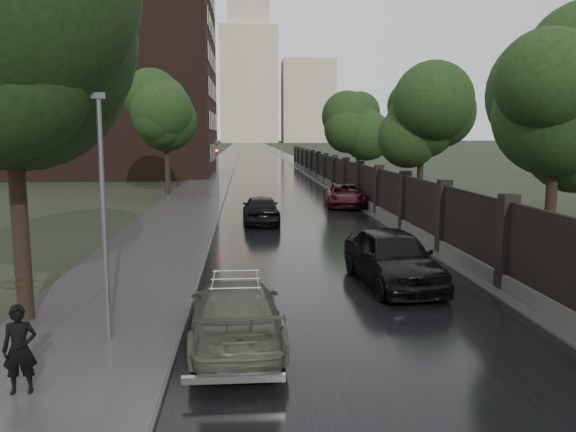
{
  "coord_description": "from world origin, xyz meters",
  "views": [
    {
      "loc": [
        -2.6,
        -9.72,
        4.31
      ],
      "look_at": [
        -1.12,
        9.55,
        1.5
      ],
      "focal_mm": 35.0,
      "sensor_mm": 36.0,
      "label": 1
    }
  ],
  "objects_px": {
    "tree_left_near": "(7,34)",
    "car_right_near": "(392,257)",
    "lamp_post": "(104,218)",
    "hatchback_left": "(261,209)",
    "traffic_light": "(217,166)",
    "tree_right_a": "(557,115)",
    "pedestrian_umbrella": "(16,302)",
    "tree_right_b": "(422,123)",
    "volga_sedan": "(236,313)",
    "tree_left_far": "(166,121)",
    "tree_right_c": "(359,127)",
    "car_right_far": "(345,195)"
  },
  "relations": [
    {
      "from": "tree_left_near",
      "to": "car_right_near",
      "type": "relative_size",
      "value": 1.9
    },
    {
      "from": "lamp_post",
      "to": "hatchback_left",
      "type": "bearing_deg",
      "value": 77.34
    },
    {
      "from": "lamp_post",
      "to": "traffic_light",
      "type": "distance_m",
      "value": 23.52
    },
    {
      "from": "tree_right_a",
      "to": "hatchback_left",
      "type": "relative_size",
      "value": 1.65
    },
    {
      "from": "tree_left_near",
      "to": "lamp_post",
      "type": "distance_m",
      "value": 4.6
    },
    {
      "from": "traffic_light",
      "to": "pedestrian_umbrella",
      "type": "relative_size",
      "value": 1.75
    },
    {
      "from": "tree_right_b",
      "to": "volga_sedan",
      "type": "xyz_separation_m",
      "value": [
        -10.32,
        -20.5,
        -4.29
      ]
    },
    {
      "from": "tree_right_a",
      "to": "car_right_near",
      "type": "xyz_separation_m",
      "value": [
        -5.9,
        -2.24,
        -4.13
      ]
    },
    {
      "from": "hatchback_left",
      "to": "car_right_near",
      "type": "height_order",
      "value": "car_right_near"
    },
    {
      "from": "lamp_post",
      "to": "traffic_light",
      "type": "xyz_separation_m",
      "value": [
        1.1,
        23.49,
        -0.27
      ]
    },
    {
      "from": "tree_left_far",
      "to": "traffic_light",
      "type": "relative_size",
      "value": 1.85
    },
    {
      "from": "hatchback_left",
      "to": "tree_right_b",
      "type": "bearing_deg",
      "value": -155.07
    },
    {
      "from": "tree_left_far",
      "to": "lamp_post",
      "type": "height_order",
      "value": "tree_left_far"
    },
    {
      "from": "tree_right_c",
      "to": "car_right_far",
      "type": "xyz_separation_m",
      "value": [
        -4.1,
        -16.47,
        -4.26
      ]
    },
    {
      "from": "tree_right_a",
      "to": "volga_sedan",
      "type": "bearing_deg",
      "value": -147.82
    },
    {
      "from": "tree_left_far",
      "to": "tree_right_c",
      "type": "relative_size",
      "value": 1.05
    },
    {
      "from": "tree_right_c",
      "to": "pedestrian_umbrella",
      "type": "distance_m",
      "value": 43.18
    },
    {
      "from": "tree_right_a",
      "to": "hatchback_left",
      "type": "bearing_deg",
      "value": 135.0
    },
    {
      "from": "tree_left_far",
      "to": "tree_right_b",
      "type": "height_order",
      "value": "tree_left_far"
    },
    {
      "from": "tree_left_far",
      "to": "pedestrian_umbrella",
      "type": "xyz_separation_m",
      "value": [
        1.76,
        -30.81,
        -3.56
      ]
    },
    {
      "from": "tree_right_a",
      "to": "volga_sedan",
      "type": "distance_m",
      "value": 12.93
    },
    {
      "from": "tree_left_near",
      "to": "tree_right_a",
      "type": "bearing_deg",
      "value": 18.32
    },
    {
      "from": "volga_sedan",
      "to": "pedestrian_umbrella",
      "type": "relative_size",
      "value": 2.0
    },
    {
      "from": "car_right_near",
      "to": "car_right_far",
      "type": "distance_m",
      "value": 17.86
    },
    {
      "from": "tree_right_b",
      "to": "traffic_light",
      "type": "height_order",
      "value": "tree_right_b"
    },
    {
      "from": "traffic_light",
      "to": "car_right_far",
      "type": "bearing_deg",
      "value": -10.79
    },
    {
      "from": "pedestrian_umbrella",
      "to": "tree_right_b",
      "type": "bearing_deg",
      "value": 50.88
    },
    {
      "from": "lamp_post",
      "to": "car_right_far",
      "type": "height_order",
      "value": "lamp_post"
    },
    {
      "from": "tree_right_b",
      "to": "car_right_far",
      "type": "distance_m",
      "value": 6.11
    },
    {
      "from": "hatchback_left",
      "to": "car_right_near",
      "type": "distance_m",
      "value": 12.08
    },
    {
      "from": "tree_left_far",
      "to": "volga_sedan",
      "type": "distance_m",
      "value": 29.32
    },
    {
      "from": "hatchback_left",
      "to": "volga_sedan",
      "type": "bearing_deg",
      "value": 84.9
    },
    {
      "from": "tree_left_far",
      "to": "car_right_far",
      "type": "distance_m",
      "value": 13.88
    },
    {
      "from": "tree_right_c",
      "to": "pedestrian_umbrella",
      "type": "height_order",
      "value": "tree_right_c"
    },
    {
      "from": "tree_right_b",
      "to": "traffic_light",
      "type": "bearing_deg",
      "value": 165.76
    },
    {
      "from": "volga_sedan",
      "to": "hatchback_left",
      "type": "bearing_deg",
      "value": -96.1
    },
    {
      "from": "tree_right_a",
      "to": "lamp_post",
      "type": "xyz_separation_m",
      "value": [
        -12.9,
        -6.5,
        -2.28
      ]
    },
    {
      "from": "lamp_post",
      "to": "tree_left_near",
      "type": "bearing_deg",
      "value": 145.71
    },
    {
      "from": "tree_left_near",
      "to": "tree_right_b",
      "type": "height_order",
      "value": "tree_left_near"
    },
    {
      "from": "tree_right_a",
      "to": "lamp_post",
      "type": "height_order",
      "value": "tree_right_a"
    },
    {
      "from": "tree_left_far",
      "to": "traffic_light",
      "type": "height_order",
      "value": "tree_left_far"
    },
    {
      "from": "tree_left_near",
      "to": "volga_sedan",
      "type": "distance_m",
      "value": 7.63
    },
    {
      "from": "tree_left_near",
      "to": "lamp_post",
      "type": "relative_size",
      "value": 1.79
    },
    {
      "from": "car_right_far",
      "to": "tree_left_far",
      "type": "bearing_deg",
      "value": 155.87
    },
    {
      "from": "tree_right_c",
      "to": "car_right_near",
      "type": "distance_m",
      "value": 34.99
    },
    {
      "from": "tree_right_b",
      "to": "car_right_near",
      "type": "relative_size",
      "value": 1.45
    },
    {
      "from": "tree_right_a",
      "to": "tree_right_c",
      "type": "relative_size",
      "value": 1.0
    },
    {
      "from": "traffic_light",
      "to": "tree_left_far",
      "type": "bearing_deg",
      "value": 126.47
    },
    {
      "from": "car_right_far",
      "to": "pedestrian_umbrella",
      "type": "relative_size",
      "value": 2.17
    },
    {
      "from": "tree_left_near",
      "to": "car_right_near",
      "type": "xyz_separation_m",
      "value": [
        9.2,
        2.76,
        -5.6
      ]
    }
  ]
}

